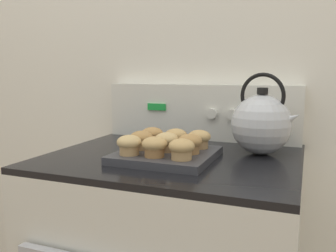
% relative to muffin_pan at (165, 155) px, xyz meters
% --- Properties ---
extents(wall_back, '(8.00, 0.05, 2.40)m').
position_rel_muffin_pan_xyz_m(wall_back, '(0.00, 0.39, 0.28)').
color(wall_back, silver).
rests_on(wall_back, ground_plane).
extents(control_panel, '(0.72, 0.07, 0.20)m').
position_rel_muffin_pan_xyz_m(control_panel, '(0.00, 0.33, 0.09)').
color(control_panel, silver).
rests_on(control_panel, stove_range).
extents(muffin_pan, '(0.27, 0.27, 0.02)m').
position_rel_muffin_pan_xyz_m(muffin_pan, '(0.00, 0.00, 0.00)').
color(muffin_pan, '#38383D').
rests_on(muffin_pan, stove_range).
extents(muffin_r0_c0, '(0.07, 0.07, 0.05)m').
position_rel_muffin_pan_xyz_m(muffin_r0_c0, '(-0.08, -0.08, 0.04)').
color(muffin_r0_c0, tan).
rests_on(muffin_r0_c0, muffin_pan).
extents(muffin_r0_c1, '(0.07, 0.07, 0.05)m').
position_rel_muffin_pan_xyz_m(muffin_r0_c1, '(-0.00, -0.07, 0.04)').
color(muffin_r0_c1, olive).
rests_on(muffin_r0_c1, muffin_pan).
extents(muffin_r0_c2, '(0.07, 0.07, 0.05)m').
position_rel_muffin_pan_xyz_m(muffin_r0_c2, '(0.07, -0.07, 0.04)').
color(muffin_r0_c2, tan).
rests_on(muffin_r0_c2, muffin_pan).
extents(muffin_r1_c0, '(0.07, 0.07, 0.05)m').
position_rel_muffin_pan_xyz_m(muffin_r1_c0, '(-0.08, 0.00, 0.04)').
color(muffin_r1_c0, tan).
rests_on(muffin_r1_c0, muffin_pan).
extents(muffin_r1_c1, '(0.07, 0.07, 0.05)m').
position_rel_muffin_pan_xyz_m(muffin_r1_c1, '(0.00, 0.00, 0.04)').
color(muffin_r1_c1, '#A37A4C').
rests_on(muffin_r1_c1, muffin_pan).
extents(muffin_r1_c2, '(0.07, 0.07, 0.05)m').
position_rel_muffin_pan_xyz_m(muffin_r1_c2, '(0.07, 0.00, 0.04)').
color(muffin_r1_c2, olive).
rests_on(muffin_r1_c2, muffin_pan).
extents(muffin_r2_c0, '(0.07, 0.07, 0.05)m').
position_rel_muffin_pan_xyz_m(muffin_r2_c0, '(-0.07, 0.08, 0.04)').
color(muffin_r2_c0, '#A37A4C').
rests_on(muffin_r2_c0, muffin_pan).
extents(muffin_r2_c1, '(0.07, 0.07, 0.05)m').
position_rel_muffin_pan_xyz_m(muffin_r2_c1, '(0.00, 0.08, 0.04)').
color(muffin_r2_c1, tan).
rests_on(muffin_r2_c1, muffin_pan).
extents(muffin_r2_c2, '(0.07, 0.07, 0.05)m').
position_rel_muffin_pan_xyz_m(muffin_r2_c2, '(0.08, 0.08, 0.04)').
color(muffin_r2_c2, '#A37A4C').
rests_on(muffin_r2_c2, muffin_pan).
extents(tea_kettle, '(0.21, 0.18, 0.24)m').
position_rel_muffin_pan_xyz_m(tea_kettle, '(0.25, 0.16, 0.08)').
color(tea_kettle, silver).
rests_on(tea_kettle, stove_range).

